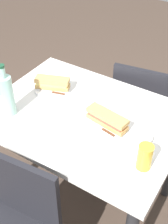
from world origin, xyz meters
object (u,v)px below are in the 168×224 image
at_px(chair_near, 140,105).
at_px(baguette_sandwich_near, 107,119).
at_px(knife_far, 52,92).
at_px(dining_table, 84,131).
at_px(plate_far, 53,89).
at_px(water_bottle, 7,95).
at_px(knife_near, 103,129).
at_px(olive_bowl, 143,139).
at_px(beer_glass, 145,157).
at_px(baguette_sandwich_far, 52,83).
at_px(plate_near, 107,125).

distance_m(chair_near, baguette_sandwich_near, 0.70).
bearing_deg(knife_far, dining_table, 167.99).
relative_size(baguette_sandwich_near, plate_far, 1.08).
bearing_deg(water_bottle, baguette_sandwich_near, -159.04).
distance_m(baguette_sandwich_near, knife_far, 0.42).
xyz_separation_m(knife_near, olive_bowl, (-0.21, -0.05, -0.00)).
relative_size(knife_far, water_bottle, 0.57).
distance_m(knife_near, water_bottle, 0.54).
bearing_deg(baguette_sandwich_near, knife_near, 93.69).
distance_m(knife_far, beer_glass, 0.73).
bearing_deg(baguette_sandwich_far, baguette_sandwich_near, 166.04).
relative_size(plate_near, knife_far, 1.27).
bearing_deg(olive_bowl, baguette_sandwich_far, -9.87).
bearing_deg(baguette_sandwich_near, plate_far, -13.96).
xyz_separation_m(baguette_sandwich_far, olive_bowl, (-0.65, 0.11, -0.03)).
bearing_deg(knife_far, knife_near, 164.16).
height_order(baguette_sandwich_far, water_bottle, water_bottle).
height_order(chair_near, water_bottle, water_bottle).
xyz_separation_m(knife_near, baguette_sandwich_far, (0.45, -0.16, 0.03)).
xyz_separation_m(dining_table, knife_near, (-0.15, 0.06, 0.15)).
bearing_deg(chair_near, olive_bowl, 112.31).
distance_m(water_bottle, beer_glass, 0.79).
distance_m(plate_near, olive_bowl, 0.21).
relative_size(knife_far, olive_bowl, 1.82).
bearing_deg(beer_glass, chair_near, -67.12).
height_order(dining_table, plate_near, plate_near).
xyz_separation_m(baguette_sandwich_near, knife_far, (0.41, -0.07, -0.03)).
bearing_deg(water_bottle, olive_bowl, -165.02).
bearing_deg(knife_near, chair_near, -85.93).
bearing_deg(plate_near, plate_far, -13.96).
height_order(plate_near, baguette_sandwich_near, baguette_sandwich_near).
xyz_separation_m(plate_far, beer_glass, (-0.72, 0.26, 0.06)).
relative_size(knife_near, baguette_sandwich_far, 0.82).
relative_size(plate_near, beer_glass, 1.67).
relative_size(baguette_sandwich_near, water_bottle, 0.78).
bearing_deg(baguette_sandwich_near, beer_glass, 151.03).
relative_size(chair_near, beer_glass, 6.34).
distance_m(chair_near, knife_far, 0.73).
distance_m(plate_far, olive_bowl, 0.66).
bearing_deg(beer_glass, olive_bowl, -64.88).
bearing_deg(olive_bowl, knife_far, -6.39).
height_order(knife_near, plate_far, knife_near).
relative_size(knife_near, beer_glass, 1.34).
xyz_separation_m(chair_near, knife_far, (0.37, 0.55, 0.31)).
xyz_separation_m(plate_far, olive_bowl, (-0.65, 0.11, 0.01)).
distance_m(plate_near, water_bottle, 0.56).
bearing_deg(olive_bowl, beer_glass, 115.12).
bearing_deg(baguette_sandwich_far, beer_glass, 159.86).
xyz_separation_m(plate_near, baguette_sandwich_near, (-0.00, 0.00, 0.04)).
xyz_separation_m(plate_far, knife_far, (-0.03, 0.04, 0.01)).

